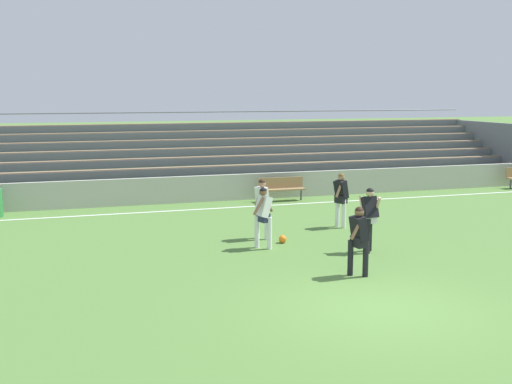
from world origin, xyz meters
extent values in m
plane|color=#517A38|center=(0.00, 0.00, 0.00)|extent=(160.00, 160.00, 0.00)
cube|color=white|center=(0.00, 11.25, 0.00)|extent=(44.00, 0.12, 0.01)
cube|color=#BCB7AD|center=(0.00, 12.78, 0.50)|extent=(48.00, 0.16, 1.01)
cube|color=#897051|center=(2.36, 14.11, 0.33)|extent=(25.50, 0.36, 0.08)
cube|color=slate|center=(2.36, 13.91, 0.16)|extent=(25.50, 0.04, 0.33)
cube|color=#897051|center=(2.36, 14.88, 0.66)|extent=(25.50, 0.36, 0.08)
cube|color=slate|center=(2.36, 14.68, 0.49)|extent=(25.50, 0.04, 0.33)
cube|color=#897051|center=(2.36, 15.65, 0.99)|extent=(25.50, 0.36, 0.08)
cube|color=slate|center=(2.36, 15.45, 0.82)|extent=(25.50, 0.04, 0.33)
cube|color=#897051|center=(2.36, 16.42, 1.32)|extent=(25.50, 0.36, 0.08)
cube|color=slate|center=(2.36, 16.22, 1.15)|extent=(25.50, 0.04, 0.33)
cube|color=#897051|center=(2.36, 17.18, 1.65)|extent=(25.50, 0.36, 0.08)
cube|color=slate|center=(2.36, 16.98, 1.48)|extent=(25.50, 0.04, 0.33)
cube|color=#897051|center=(2.36, 17.95, 1.98)|extent=(25.50, 0.36, 0.08)
cube|color=slate|center=(2.36, 17.75, 1.81)|extent=(25.50, 0.04, 0.33)
cube|color=#897051|center=(2.36, 18.72, 2.30)|extent=(25.50, 0.36, 0.08)
cube|color=slate|center=(2.36, 18.52, 2.14)|extent=(25.50, 0.04, 0.33)
cube|color=#897051|center=(2.36, 19.49, 2.63)|extent=(25.50, 0.36, 0.08)
cube|color=slate|center=(2.36, 19.29, 2.47)|extent=(25.50, 0.04, 0.33)
cube|color=slate|center=(15.01, 16.80, 1.32)|extent=(0.20, 5.74, 2.63)
cylinder|color=slate|center=(2.36, 19.74, 3.18)|extent=(25.50, 0.06, 0.06)
cube|color=#99754C|center=(2.22, 12.00, 0.45)|extent=(1.80, 0.40, 0.06)
cube|color=#99754C|center=(2.22, 12.18, 0.70)|extent=(1.80, 0.05, 0.40)
cylinder|color=#47474C|center=(1.44, 12.00, 0.23)|extent=(0.07, 0.07, 0.45)
cylinder|color=#47474C|center=(3.00, 12.00, 0.23)|extent=(0.07, 0.07, 0.45)
cylinder|color=#47474C|center=(12.71, 12.00, 0.23)|extent=(0.07, 0.07, 0.45)
cylinder|color=white|center=(-0.62, 5.05, 0.43)|extent=(0.13, 0.13, 0.87)
cylinder|color=white|center=(-0.89, 5.30, 0.43)|extent=(0.13, 0.13, 0.87)
cube|color=#232847|center=(-0.75, 5.18, 0.85)|extent=(0.32, 0.41, 0.24)
cube|color=white|center=(-0.75, 5.18, 1.15)|extent=(0.48, 0.48, 0.60)
cylinder|color=brown|center=(-0.92, 5.04, 1.19)|extent=(0.36, 0.18, 0.48)
cylinder|color=brown|center=(-0.59, 5.31, 1.19)|extent=(0.36, 0.18, 0.48)
sphere|color=brown|center=(-0.75, 5.18, 1.53)|extent=(0.21, 0.21, 0.21)
sphere|color=black|center=(-0.75, 5.18, 1.55)|extent=(0.20, 0.20, 0.20)
cylinder|color=white|center=(-0.55, 6.35, 0.47)|extent=(0.13, 0.13, 0.93)
cylinder|color=white|center=(-0.34, 6.14, 0.47)|extent=(0.13, 0.13, 0.93)
cube|color=black|center=(-0.44, 6.25, 0.91)|extent=(0.31, 0.41, 0.24)
cube|color=white|center=(-0.44, 6.25, 1.21)|extent=(0.38, 0.45, 0.58)
cylinder|color=#A87A5B|center=(-0.30, 6.39, 1.25)|extent=(0.32, 0.16, 0.50)
cylinder|color=#A87A5B|center=(-0.58, 6.10, 1.25)|extent=(0.32, 0.16, 0.50)
sphere|color=#A87A5B|center=(-0.44, 6.25, 1.60)|extent=(0.21, 0.21, 0.21)
sphere|color=black|center=(-0.44, 6.25, 1.62)|extent=(0.20, 0.20, 0.20)
cylinder|color=white|center=(2.29, 7.10, 0.45)|extent=(0.13, 0.13, 0.90)
cylinder|color=white|center=(2.41, 6.89, 0.45)|extent=(0.13, 0.13, 0.90)
cube|color=black|center=(2.35, 6.99, 0.88)|extent=(0.34, 0.42, 0.24)
cube|color=black|center=(2.35, 6.99, 1.18)|extent=(0.45, 0.48, 0.59)
cylinder|color=#A87A5B|center=(2.48, 7.14, 1.22)|extent=(0.32, 0.18, 0.50)
cylinder|color=#A87A5B|center=(2.22, 6.85, 1.22)|extent=(0.32, 0.18, 0.50)
sphere|color=#A87A5B|center=(2.35, 6.99, 1.57)|extent=(0.21, 0.21, 0.21)
sphere|color=brown|center=(2.35, 6.99, 1.59)|extent=(0.20, 0.20, 0.20)
cylinder|color=black|center=(1.68, 3.87, 0.46)|extent=(0.13, 0.13, 0.91)
cylinder|color=black|center=(1.84, 4.09, 0.46)|extent=(0.13, 0.13, 0.91)
cube|color=white|center=(1.76, 3.98, 0.89)|extent=(0.37, 0.24, 0.24)
cube|color=black|center=(1.76, 3.98, 1.19)|extent=(0.40, 0.40, 0.60)
cylinder|color=#D6A884|center=(1.59, 4.07, 1.23)|extent=(0.09, 0.28, 0.51)
cylinder|color=#D6A884|center=(1.94, 3.89, 1.23)|extent=(0.09, 0.28, 0.51)
sphere|color=#D6A884|center=(1.76, 3.98, 1.58)|extent=(0.21, 0.21, 0.21)
sphere|color=black|center=(1.76, 3.98, 1.60)|extent=(0.20, 0.20, 0.20)
cylinder|color=black|center=(0.37, 2.19, 0.41)|extent=(0.13, 0.13, 0.82)
cylinder|color=black|center=(0.66, 2.00, 0.41)|extent=(0.13, 0.13, 0.82)
cube|color=black|center=(0.52, 2.09, 0.80)|extent=(0.27, 0.39, 0.24)
cube|color=black|center=(0.52, 2.09, 1.10)|extent=(0.37, 0.42, 0.59)
cylinder|color=brown|center=(0.65, 2.26, 1.14)|extent=(0.35, 0.13, 0.48)
cylinder|color=brown|center=(0.38, 1.93, 1.14)|extent=(0.35, 0.13, 0.48)
sphere|color=brown|center=(0.52, 2.09, 1.49)|extent=(0.21, 0.21, 0.21)
sphere|color=black|center=(0.52, 2.09, 1.51)|extent=(0.20, 0.20, 0.20)
sphere|color=orange|center=(-0.05, 5.60, 0.11)|extent=(0.22, 0.22, 0.22)
camera|label=1|loc=(-5.82, -10.49, 4.16)|focal=44.23mm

